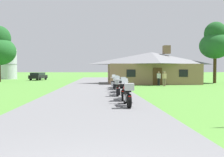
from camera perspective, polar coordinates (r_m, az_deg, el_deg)
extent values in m
plane|color=#4C8433|center=(22.58, -4.57, -2.55)|extent=(500.00, 500.00, 0.00)
cube|color=slate|center=(20.58, -4.69, -2.90)|extent=(6.40, 80.00, 0.06)
cylinder|color=black|center=(12.20, 3.13, -4.54)|extent=(0.12, 0.64, 0.64)
cylinder|color=black|center=(10.79, 4.12, -5.39)|extent=(0.16, 0.64, 0.64)
cube|color=silver|center=(11.47, 3.61, -4.65)|extent=(0.27, 0.56, 0.30)
ellipsoid|color=maroon|center=(11.68, 3.44, -2.31)|extent=(0.31, 0.52, 0.26)
cube|color=black|center=(11.23, 3.75, -2.94)|extent=(0.29, 0.52, 0.10)
cylinder|color=silver|center=(12.11, 3.16, -1.27)|extent=(0.66, 0.04, 0.03)
cylinder|color=silver|center=(12.17, 3.13, -2.85)|extent=(0.06, 0.24, 0.73)
cube|color=#B2BCC6|center=(12.20, 3.10, -0.58)|extent=(0.32, 0.11, 0.27)
sphere|color=silver|center=(12.11, 3.16, -1.93)|extent=(0.11, 0.11, 0.11)
cube|color=#B7B7BC|center=(10.68, 4.17, -2.01)|extent=(0.41, 0.37, 0.32)
cube|color=red|center=(10.54, 4.30, -4.33)|extent=(0.14, 0.03, 0.06)
cylinder|color=silver|center=(11.13, 4.60, -5.68)|extent=(0.08, 0.55, 0.07)
cylinder|color=black|center=(14.66, 2.72, -3.46)|extent=(0.18, 0.65, 0.64)
cylinder|color=black|center=(13.22, 2.65, -4.04)|extent=(0.23, 0.65, 0.64)
cube|color=silver|center=(13.91, 2.69, -3.50)|extent=(0.32, 0.59, 0.30)
ellipsoid|color=black|center=(14.14, 2.70, -1.58)|extent=(0.36, 0.55, 0.26)
cube|color=black|center=(13.69, 2.68, -2.08)|extent=(0.34, 0.55, 0.10)
cylinder|color=silver|center=(14.57, 2.73, -0.73)|extent=(0.66, 0.11, 0.03)
cylinder|color=silver|center=(14.63, 2.72, -2.06)|extent=(0.09, 0.24, 0.73)
cube|color=#B2BCC6|center=(14.66, 2.73, -0.17)|extent=(0.33, 0.15, 0.27)
sphere|color=silver|center=(14.58, 2.72, -1.28)|extent=(0.11, 0.11, 0.11)
cube|color=black|center=(13.12, 2.66, -1.28)|extent=(0.44, 0.40, 0.32)
cube|color=red|center=(12.98, 2.64, -3.16)|extent=(0.14, 0.05, 0.06)
cylinder|color=silver|center=(13.55, 3.26, -4.32)|extent=(0.13, 0.55, 0.07)
cube|color=black|center=(13.26, 1.53, -3.24)|extent=(0.25, 0.42, 0.36)
cube|color=black|center=(13.26, 3.78, -3.25)|extent=(0.25, 0.42, 0.36)
cylinder|color=black|center=(17.07, 1.35, -2.70)|extent=(0.16, 0.65, 0.64)
cylinder|color=black|center=(15.63, 1.34, -3.12)|extent=(0.21, 0.65, 0.64)
cube|color=silver|center=(16.33, 1.35, -2.70)|extent=(0.31, 0.58, 0.30)
ellipsoid|color=#B2B5BC|center=(16.56, 1.35, -1.08)|extent=(0.34, 0.54, 0.26)
cube|color=black|center=(16.10, 1.35, -1.48)|extent=(0.32, 0.54, 0.10)
cylinder|color=silver|center=(16.99, 1.35, -0.36)|extent=(0.66, 0.09, 0.03)
cylinder|color=silver|center=(17.04, 1.35, -1.50)|extent=(0.08, 0.24, 0.73)
cube|color=#B2BCC6|center=(17.08, 1.35, 0.12)|extent=(0.33, 0.14, 0.27)
sphere|color=silver|center=(16.99, 1.35, -0.83)|extent=(0.11, 0.11, 0.11)
cube|color=#B7B7BC|center=(15.54, 1.34, -0.79)|extent=(0.43, 0.39, 0.32)
cube|color=red|center=(15.40, 1.34, -2.37)|extent=(0.14, 0.04, 0.06)
cylinder|color=silver|center=(15.96, 1.85, -3.38)|extent=(0.12, 0.55, 0.07)
cylinder|color=black|center=(19.47, 1.09, -2.13)|extent=(0.11, 0.64, 0.64)
cylinder|color=black|center=(18.04, 1.45, -2.45)|extent=(0.15, 0.64, 0.64)
cube|color=silver|center=(18.73, 1.27, -2.11)|extent=(0.26, 0.56, 0.30)
ellipsoid|color=#195B33|center=(18.97, 1.21, -0.70)|extent=(0.30, 0.52, 0.26)
cube|color=black|center=(18.51, 1.32, -1.04)|extent=(0.28, 0.52, 0.10)
cylinder|color=silver|center=(19.40, 1.10, -0.08)|extent=(0.66, 0.03, 0.03)
cylinder|color=silver|center=(19.45, 1.09, -1.08)|extent=(0.06, 0.24, 0.73)
cube|color=#B2BCC6|center=(19.49, 1.08, 0.34)|extent=(0.32, 0.11, 0.27)
sphere|color=silver|center=(19.40, 1.10, -0.49)|extent=(0.11, 0.11, 0.11)
cube|color=black|center=(17.96, 1.46, -0.43)|extent=(0.40, 0.36, 0.32)
cube|color=red|center=(17.81, 1.51, -1.79)|extent=(0.14, 0.03, 0.06)
cylinder|color=silver|center=(18.38, 1.80, -2.69)|extent=(0.07, 0.55, 0.07)
cube|color=black|center=(18.06, 0.61, -1.88)|extent=(0.20, 0.40, 0.36)
cube|color=black|center=(18.10, 2.26, -1.87)|extent=(0.20, 0.40, 0.36)
cylinder|color=black|center=(22.27, 0.41, -1.63)|extent=(0.14, 0.64, 0.64)
cylinder|color=black|center=(20.84, 0.83, -1.87)|extent=(0.18, 0.65, 0.64)
cube|color=silver|center=(21.53, 0.62, -1.59)|extent=(0.28, 0.57, 0.30)
ellipsoid|color=orange|center=(21.77, 0.55, -0.37)|extent=(0.32, 0.53, 0.26)
cube|color=black|center=(21.31, 0.68, -0.66)|extent=(0.30, 0.53, 0.10)
cylinder|color=silver|center=(22.20, 0.42, 0.17)|extent=(0.66, 0.06, 0.03)
cylinder|color=silver|center=(22.25, 0.41, -0.70)|extent=(0.07, 0.24, 0.73)
cube|color=#B2BCC6|center=(22.29, 0.39, 0.54)|extent=(0.32, 0.12, 0.27)
sphere|color=silver|center=(22.20, 0.42, -0.19)|extent=(0.11, 0.11, 0.11)
cube|color=#B7B7BC|center=(20.76, 0.85, -0.12)|extent=(0.41, 0.38, 0.32)
cube|color=red|center=(20.61, 0.90, -1.29)|extent=(0.14, 0.04, 0.06)
cylinder|color=silver|center=(21.18, 1.11, -2.08)|extent=(0.09, 0.55, 0.07)
cube|color=#B7B7BC|center=(20.85, 0.11, -1.37)|extent=(0.22, 0.41, 0.36)
cube|color=#B7B7BC|center=(20.91, 1.53, -1.36)|extent=(0.22, 0.41, 0.36)
cylinder|color=black|center=(24.47, 0.43, -1.31)|extent=(0.11, 0.64, 0.64)
cylinder|color=black|center=(23.04, 0.64, -1.51)|extent=(0.16, 0.64, 0.64)
cube|color=silver|center=(23.73, 0.54, -1.27)|extent=(0.26, 0.56, 0.30)
ellipsoid|color=#B2B5BC|center=(23.97, 0.50, -0.16)|extent=(0.30, 0.52, 0.26)
cube|color=black|center=(23.52, 0.57, -0.42)|extent=(0.28, 0.52, 0.10)
cylinder|color=silver|center=(24.40, 0.44, 0.32)|extent=(0.66, 0.04, 0.03)
cylinder|color=silver|center=(24.46, 0.43, -0.47)|extent=(0.06, 0.24, 0.73)
cube|color=#B2BCC6|center=(24.50, 0.42, 0.66)|extent=(0.32, 0.11, 0.27)
sphere|color=silver|center=(24.41, 0.44, 0.00)|extent=(0.11, 0.11, 0.11)
cube|color=black|center=(22.96, 0.65, 0.08)|extent=(0.40, 0.36, 0.32)
cube|color=red|center=(22.81, 0.68, -0.98)|extent=(0.14, 0.03, 0.06)
cylinder|color=silver|center=(23.37, 0.94, -1.71)|extent=(0.07, 0.55, 0.07)
cube|color=black|center=(23.06, -0.01, -1.06)|extent=(0.20, 0.40, 0.36)
cube|color=black|center=(23.10, 1.28, -1.06)|extent=(0.20, 0.40, 0.36)
cube|color=#896B4C|center=(32.53, 9.43, 1.09)|extent=(11.52, 6.59, 2.61)
pyramid|color=slate|center=(32.57, 9.45, 4.82)|extent=(12.21, 6.99, 1.64)
cube|color=brown|center=(33.17, 12.98, 6.77)|extent=(0.90, 0.90, 1.10)
cube|color=#472D19|center=(29.30, 10.86, 0.49)|extent=(1.10, 0.08, 2.10)
cube|color=black|center=(28.67, 4.60, 1.26)|extent=(1.10, 0.06, 0.90)
cube|color=black|center=(30.25, 16.80, 1.22)|extent=(1.10, 0.06, 0.90)
cylinder|color=black|center=(28.19, 11.28, -0.82)|extent=(0.14, 0.14, 0.86)
cylinder|color=black|center=(28.32, 11.02, -0.81)|extent=(0.14, 0.14, 0.86)
cube|color=silver|center=(28.23, 11.16, 0.62)|extent=(0.37, 0.42, 0.56)
cylinder|color=silver|center=(28.07, 11.49, 0.57)|extent=(0.09, 0.09, 0.58)
cylinder|color=silver|center=(28.39, 10.83, 0.59)|extent=(0.09, 0.09, 0.58)
sphere|color=tan|center=(28.22, 11.16, 1.47)|extent=(0.21, 0.21, 0.21)
cylinder|color=#75664C|center=(27.41, 12.30, -0.91)|extent=(0.14, 0.14, 0.86)
cylinder|color=#75664C|center=(27.50, 12.61, -0.90)|extent=(0.14, 0.14, 0.86)
cube|color=tan|center=(27.43, 12.47, 0.58)|extent=(0.41, 0.31, 0.56)
cylinder|color=tan|center=(27.31, 12.06, 0.53)|extent=(0.09, 0.09, 0.58)
cylinder|color=tan|center=(27.55, 12.87, 0.54)|extent=(0.09, 0.09, 0.58)
sphere|color=tan|center=(27.42, 12.47, 1.45)|extent=(0.21, 0.21, 0.21)
cylinder|color=#B2AD99|center=(27.42, 12.47, 1.66)|extent=(0.22, 0.22, 0.05)
cylinder|color=#422D19|center=(36.43, 23.46, 2.20)|extent=(0.44, 0.44, 4.09)
ellipsoid|color=#1E5623|center=(36.60, 23.53, 7.25)|extent=(4.29, 4.29, 3.64)
ellipsoid|color=#1B4E20|center=(36.80, 23.57, 9.91)|extent=(3.00, 3.00, 3.22)
cylinder|color=#B2B7BC|center=(53.85, -23.58, 3.18)|extent=(3.24, 3.24, 6.22)
cone|color=#999EA3|center=(54.06, -23.63, 6.90)|extent=(3.31, 3.31, 0.81)
cylinder|color=gray|center=(53.85, -23.58, 3.18)|extent=(3.34, 3.34, 0.15)
cube|color=black|center=(46.09, -17.28, 0.40)|extent=(2.49, 4.82, 0.60)
cube|color=black|center=(45.89, -17.38, 1.07)|extent=(2.07, 3.42, 0.48)
cylinder|color=black|center=(47.74, -17.56, 0.09)|extent=(0.31, 0.67, 0.64)
cylinder|color=black|center=(47.11, -15.66, 0.08)|extent=(0.31, 0.67, 0.64)
cylinder|color=black|center=(45.12, -18.96, -0.03)|extent=(0.31, 0.67, 0.64)
cylinder|color=black|center=(44.45, -16.96, -0.03)|extent=(0.31, 0.67, 0.64)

